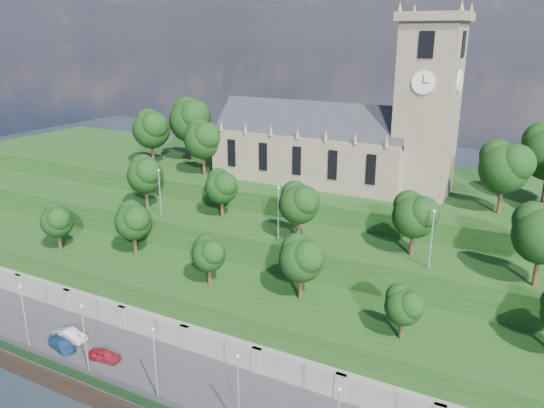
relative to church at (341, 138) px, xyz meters
The scene contains 14 objects.
promenade 45.42m from the church, 91.13° to the right, with size 160.00×12.00×2.00m, color #2D2D30.
retaining_wall 39.48m from the church, 91.33° to the right, with size 160.00×2.10×5.00m.
embankment_lower 33.57m from the church, 91.61° to the right, with size 160.00×12.00×8.00m, color #163913.
embankment_upper 23.71m from the church, 92.66° to the right, with size 160.00×10.00×12.00m, color #163913.
hilltop 15.57m from the church, 101.11° to the left, with size 160.00×32.00×15.00m, color #163913.
church is the anchor object (origin of this frame).
trees_lower 29.25m from the church, 93.04° to the right, with size 70.58×8.95×7.93m.
trees_upper 19.25m from the church, 74.75° to the right, with size 62.15×8.56×9.26m.
trees_hilltop 2.63m from the church, 163.00° to the right, with size 75.99×17.05×11.98m.
lamp_posts_promenade 46.34m from the church, 93.67° to the right, with size 60.36×0.36×8.28m.
lamp_posts_upper 20.96m from the church, 92.26° to the right, with size 40.36×0.36×7.32m.
car_left 47.43m from the church, 106.91° to the right, with size 1.59×3.94×1.34m, color maroon.
car_middle 48.77m from the church, 115.83° to the right, with size 1.56×4.48×1.48m, color #9A9A9E.
car_right 50.10m from the church, 114.07° to the right, with size 1.75×4.30×1.25m, color navy.
Camera 1 is at (30.62, -33.07, 38.39)m, focal length 35.00 mm.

